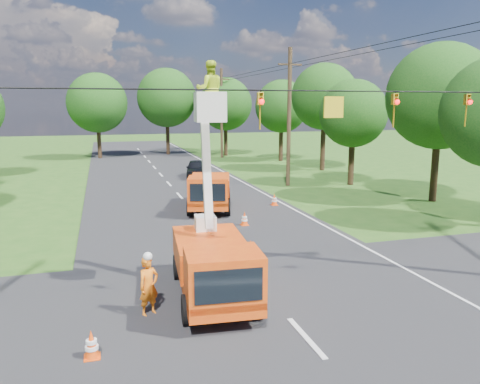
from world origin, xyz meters
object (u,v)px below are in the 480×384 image
object	(u,v)px
second_truck	(210,190)
tree_right_c	(353,114)
traffic_cone_6	(274,200)
tree_right_e	(281,106)
traffic_cone_2	(251,249)
tree_far_a	(97,103)
traffic_cone_4	(92,345)
tree_far_b	(167,98)
tree_far_c	(226,104)
distant_car	(197,169)
tree_right_d	(324,97)
bucket_truck	(214,251)
pole_right_far	(222,113)
pole_right_mid	(289,117)
ground_worker	(149,286)
traffic_cone_3	(244,219)
tree_right_b	(440,97)

from	to	relation	value
second_truck	tree_right_c	distance (m)	13.98
traffic_cone_6	tree_right_e	distance (m)	23.88
traffic_cone_2	tree_far_a	size ratio (longest dim) A/B	0.07
traffic_cone_4	tree_far_b	world-z (taller)	tree_far_b
second_truck	tree_far_c	size ratio (longest dim) A/B	0.67
distant_car	tree_right_c	xyz separation A→B (m)	(10.46, -6.91, 4.59)
tree_right_c	tree_far_a	world-z (taller)	tree_far_a
tree_right_d	tree_far_c	xyz separation A→B (m)	(-5.30, 15.00, -0.62)
bucket_truck	second_truck	xyz separation A→B (m)	(2.69, 12.35, -0.41)
pole_right_far	tree_right_e	xyz separation A→B (m)	(5.30, -5.00, 0.70)
traffic_cone_6	tree_right_d	distance (m)	17.86
tree_right_c	tree_far_a	size ratio (longest dim) A/B	0.82
tree_right_d	pole_right_mid	bearing A→B (deg)	-131.99
second_truck	ground_worker	world-z (taller)	second_truck
second_truck	tree_right_c	bearing A→B (deg)	39.06
traffic_cone_2	tree_right_d	bearing A→B (deg)	57.67
second_truck	tree_right_e	xyz separation A→B (m)	(12.77, 21.45, 4.68)
traffic_cone_2	traffic_cone_6	xyz separation A→B (m)	(4.35, 8.90, 0.00)
traffic_cone_3	bucket_truck	bearing A→B (deg)	-113.10
tree_right_d	tree_far_b	bearing A→B (deg)	123.25
tree_far_a	tree_far_b	xyz separation A→B (m)	(8.00, 2.00, 0.62)
traffic_cone_3	traffic_cone_4	distance (m)	13.00
traffic_cone_6	tree_far_b	world-z (taller)	tree_far_b
bucket_truck	tree_right_c	size ratio (longest dim) A/B	0.92
bucket_truck	distant_car	bearing A→B (deg)	84.82
distant_car	pole_right_mid	world-z (taller)	pole_right_mid
traffic_cone_4	tree_right_d	bearing A→B (deg)	54.82
tree_right_d	tree_far_a	distance (m)	25.46
bucket_truck	tree_far_b	world-z (taller)	tree_far_b
distant_car	pole_right_far	world-z (taller)	pole_right_far
tree_far_c	traffic_cone_4	bearing A→B (deg)	-108.75
bucket_truck	tree_far_b	xyz separation A→B (m)	(4.66, 43.80, 5.27)
traffic_cone_6	tree_far_a	bearing A→B (deg)	108.66
traffic_cone_2	tree_far_a	distance (m)	39.25
traffic_cone_3	traffic_cone_6	bearing A→B (deg)	52.45
pole_right_far	traffic_cone_4	bearing A→B (deg)	-108.35
distant_car	tree_far_b	bearing A→B (deg)	100.14
ground_worker	tree_right_d	xyz separation A→B (m)	(18.50, 26.42, 5.82)
traffic_cone_4	tree_far_b	size ratio (longest dim) A/B	0.07
traffic_cone_6	pole_right_far	world-z (taller)	pole_right_far
tree_right_c	tree_far_a	distance (m)	30.13
bucket_truck	traffic_cone_6	xyz separation A→B (m)	(6.63, 12.30, -1.18)
bucket_truck	ground_worker	world-z (taller)	bucket_truck
tree_far_b	tree_right_c	bearing A→B (deg)	-68.58
distant_car	tree_far_c	xyz separation A→B (m)	(6.76, 16.09, 5.34)
traffic_cone_6	tree_right_e	world-z (taller)	tree_right_e
bucket_truck	traffic_cone_4	world-z (taller)	bucket_truck
traffic_cone_4	tree_far_a	bearing A→B (deg)	89.69
pole_right_mid	tree_right_b	xyz separation A→B (m)	(6.50, -8.00, 1.33)
traffic_cone_2	tree_right_c	distance (m)	19.76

